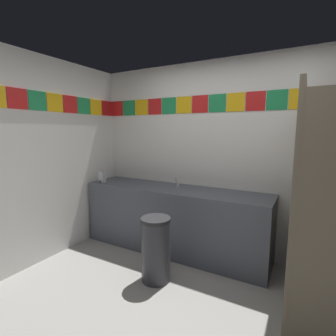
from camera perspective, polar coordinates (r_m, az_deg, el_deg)
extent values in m
plane|color=gray|center=(2.46, 2.70, -32.69)|extent=(8.80, 8.80, 0.00)
cube|color=white|center=(3.35, 14.83, 1.99)|extent=(4.00, 0.08, 2.52)
cube|color=red|center=(4.18, -11.48, 13.07)|extent=(0.22, 0.01, 0.22)
cube|color=#1E8C4C|center=(4.04, -8.87, 13.31)|extent=(0.22, 0.01, 0.22)
cube|color=yellow|center=(3.90, -6.06, 13.54)|extent=(0.22, 0.01, 0.22)
cube|color=red|center=(3.77, -3.05, 13.75)|extent=(0.22, 0.01, 0.22)
cube|color=#1E8C4C|center=(3.65, 0.18, 13.94)|extent=(0.22, 0.01, 0.22)
cube|color=yellow|center=(3.54, 3.62, 14.09)|extent=(0.22, 0.01, 0.22)
cube|color=red|center=(3.45, 7.26, 14.19)|extent=(0.22, 0.01, 0.22)
cube|color=#1E8C4C|center=(3.37, 11.10, 14.25)|extent=(0.22, 0.01, 0.22)
cube|color=yellow|center=(3.30, 15.11, 14.23)|extent=(0.22, 0.01, 0.22)
cube|color=red|center=(3.25, 19.25, 14.15)|extent=(0.22, 0.01, 0.22)
cube|color=#1E8C4C|center=(3.22, 23.50, 14.00)|extent=(0.22, 0.01, 0.22)
cube|color=yellow|center=(3.20, 27.81, 13.76)|extent=(0.22, 0.01, 0.22)
cube|color=red|center=(3.20, 32.14, 13.45)|extent=(0.22, 0.01, 0.22)
cube|color=white|center=(3.32, -30.49, 1.06)|extent=(0.08, 3.05, 2.52)
cube|color=red|center=(3.28, -31.02, 13.38)|extent=(0.01, 0.22, 0.22)
cube|color=#1E8C4C|center=(3.41, -27.53, 13.40)|extent=(0.01, 0.22, 0.22)
cube|color=yellow|center=(3.54, -24.29, 13.37)|extent=(0.01, 0.22, 0.22)
cube|color=red|center=(3.69, -21.31, 13.32)|extent=(0.01, 0.22, 0.22)
cube|color=#1E8C4C|center=(3.84, -18.56, 13.23)|extent=(0.01, 0.22, 0.22)
cube|color=yellow|center=(4.01, -16.02, 13.13)|extent=(0.01, 0.22, 0.22)
cube|color=red|center=(4.17, -13.70, 13.01)|extent=(0.01, 0.22, 0.22)
cube|color=#4C515B|center=(3.46, 1.33, -11.57)|extent=(2.50, 0.61, 0.86)
cube|color=#4C515B|center=(3.60, 3.50, -4.29)|extent=(2.50, 0.03, 0.08)
cylinder|color=silver|center=(3.33, 1.11, -5.61)|extent=(0.34, 0.34, 0.10)
cylinder|color=silver|center=(3.43, 2.21, -3.82)|extent=(0.04, 0.04, 0.05)
cylinder|color=silver|center=(3.37, 1.84, -2.81)|extent=(0.02, 0.06, 0.09)
cube|color=#B7BABF|center=(3.81, -14.75, -2.00)|extent=(0.09, 0.07, 0.16)
cylinder|color=black|center=(3.79, -15.19, -3.00)|extent=(0.02, 0.02, 0.03)
cube|color=#726651|center=(2.57, 27.11, -6.84)|extent=(0.04, 1.39, 1.96)
cylinder|color=silver|center=(1.89, 27.13, -9.03)|extent=(0.02, 0.02, 0.10)
cylinder|color=#333338|center=(2.86, -2.77, -18.29)|extent=(0.31, 0.31, 0.67)
cylinder|color=#262628|center=(2.72, -2.82, -11.63)|extent=(0.32, 0.32, 0.04)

